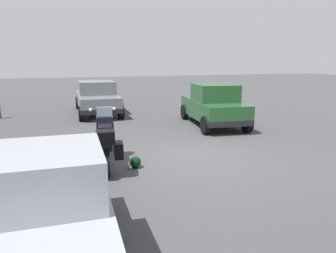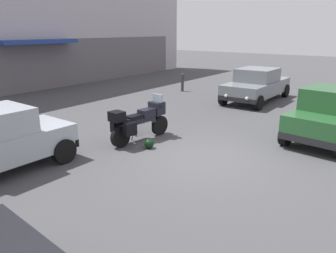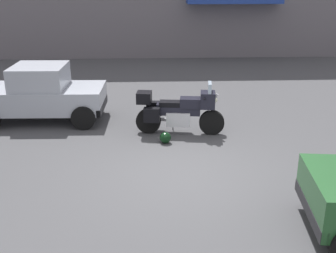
# 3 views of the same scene
# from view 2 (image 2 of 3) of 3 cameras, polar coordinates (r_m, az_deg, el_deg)

# --- Properties ---
(ground_plane) EXTENTS (80.00, 80.00, 0.00)m
(ground_plane) POSITION_cam_2_polar(r_m,az_deg,el_deg) (8.87, 6.35, -5.43)
(ground_plane) COLOR #424244
(motorcycle) EXTENTS (2.26, 0.87, 1.36)m
(motorcycle) POSITION_cam_2_polar(r_m,az_deg,el_deg) (9.98, -4.96, 0.88)
(motorcycle) COLOR black
(motorcycle) RESTS_ON ground
(helmet) EXTENTS (0.28, 0.28, 0.28)m
(helmet) POSITION_cam_2_polar(r_m,az_deg,el_deg) (9.47, -3.32, -3.02)
(helmet) COLOR black
(helmet) RESTS_ON ground
(car_sedan_far) EXTENTS (4.59, 1.93, 1.56)m
(car_sedan_far) POSITION_cam_2_polar(r_m,az_deg,el_deg) (16.31, 15.26, 7.06)
(car_sedan_far) COLOR slate
(car_sedan_far) RESTS_ON ground
(car_wagon_end) EXTENTS (4.00, 2.18, 1.64)m
(car_wagon_end) POSITION_cam_2_polar(r_m,az_deg,el_deg) (11.20, 26.69, 1.87)
(car_wagon_end) COLOR #235128
(car_wagon_end) RESTS_ON ground
(bollard_curbside) EXTENTS (0.16, 0.16, 1.00)m
(bollard_curbside) POSITION_cam_2_polar(r_m,az_deg,el_deg) (18.33, 2.53, 7.80)
(bollard_curbside) COLOR #333338
(bollard_curbside) RESTS_ON ground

